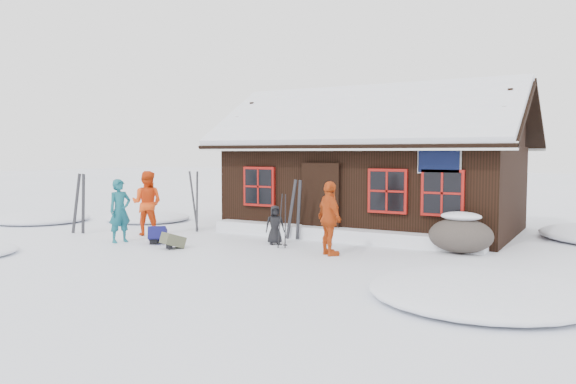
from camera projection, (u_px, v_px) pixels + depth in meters
name	position (u px, v px, depth m)	size (l,w,h in m)	color
ground	(243.00, 248.00, 13.69)	(120.00, 120.00, 0.00)	white
mountain_hut	(376.00, 177.00, 17.14)	(8.90, 6.09, 4.42)	black
snow_drift	(338.00, 234.00, 14.88)	(7.60, 0.60, 0.35)	white
snow_mounds	(337.00, 243.00, 14.48)	(20.60, 13.20, 0.48)	white
skier_teal	(120.00, 211.00, 14.54)	(0.60, 0.39, 1.65)	#155864
skier_orange_left	(147.00, 203.00, 15.83)	(0.88, 0.69, 1.82)	#EA4410
skier_orange_right	(330.00, 218.00, 12.68)	(0.99, 0.41, 1.69)	#C04413
skier_crouched	(275.00, 225.00, 14.23)	(0.49, 0.32, 1.00)	black
boulder	(461.00, 234.00, 13.00)	(1.48, 1.11, 0.86)	#4C423D
ski_pair_left	(80.00, 204.00, 16.14)	(0.61, 0.14, 1.78)	black
ski_pair_mid	(195.00, 202.00, 16.80)	(0.60, 0.37, 1.83)	black
ski_pair_right	(295.00, 210.00, 15.03)	(0.58, 0.23, 1.66)	black
ski_poles	(283.00, 222.00, 13.66)	(0.25, 0.12, 1.37)	black
backpack_blue	(158.00, 237.00, 14.40)	(0.44, 0.58, 0.32)	#12124F
backpack_olive	(173.00, 243.00, 13.61)	(0.38, 0.50, 0.27)	#4D4F39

